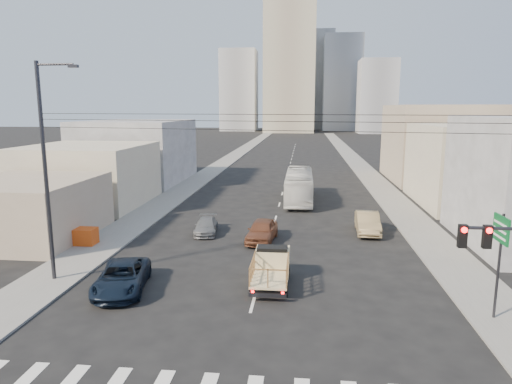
% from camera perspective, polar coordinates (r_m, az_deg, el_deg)
% --- Properties ---
extents(ground, '(420.00, 420.00, 0.00)m').
position_cam_1_polar(ground, '(21.48, -1.05, -16.03)').
color(ground, black).
rests_on(ground, ground).
extents(sidewalk_left, '(3.50, 180.00, 0.12)m').
position_cam_1_polar(sidewalk_left, '(90.70, -2.97, 4.38)').
color(sidewalk_left, slate).
rests_on(sidewalk_left, ground).
extents(sidewalk_right, '(3.50, 180.00, 0.12)m').
position_cam_1_polar(sidewalk_right, '(90.07, 12.00, 4.13)').
color(sidewalk_right, slate).
rests_on(sidewalk_right, ground).
extents(lane_dashes, '(0.15, 104.00, 0.01)m').
position_cam_1_polar(lane_dashes, '(72.75, 4.11, 2.84)').
color(lane_dashes, silver).
rests_on(lane_dashes, ground).
extents(flatbed_pickup, '(1.95, 4.41, 1.90)m').
position_cam_1_polar(flatbed_pickup, '(25.29, 1.92, -9.16)').
color(flatbed_pickup, beige).
rests_on(flatbed_pickup, ground).
extents(navy_pickup, '(3.35, 5.64, 1.47)m').
position_cam_1_polar(navy_pickup, '(25.63, -16.42, -10.19)').
color(navy_pickup, black).
rests_on(navy_pickup, ground).
extents(city_bus, '(2.76, 11.61, 3.23)m').
position_cam_1_polar(city_bus, '(47.83, 5.40, 0.80)').
color(city_bus, silver).
rests_on(city_bus, ground).
extents(sedan_brown, '(2.31, 4.83, 1.59)m').
position_cam_1_polar(sedan_brown, '(33.34, 0.75, -4.84)').
color(sedan_brown, brown).
rests_on(sedan_brown, ground).
extents(sedan_tan, '(1.89, 4.94, 1.61)m').
position_cam_1_polar(sedan_tan, '(36.58, 13.77, -3.75)').
color(sedan_tan, '#907B54').
rests_on(sedan_tan, ground).
extents(sedan_grey, '(2.11, 4.19, 1.17)m').
position_cam_1_polar(sedan_grey, '(35.63, -6.25, -4.25)').
color(sedan_grey, slate).
rests_on(sedan_grey, ground).
extents(green_sign, '(0.18, 1.60, 5.00)m').
position_cam_1_polar(green_sign, '(23.11, 28.22, -5.45)').
color(green_sign, '#2D2D33').
rests_on(green_sign, ground).
extents(streetlamp_left, '(2.36, 0.25, 12.00)m').
position_cam_1_polar(streetlamp_left, '(27.07, -24.67, 2.82)').
color(streetlamp_left, '#2D2D33').
rests_on(streetlamp_left, ground).
extents(overhead_wires, '(23.01, 5.02, 0.72)m').
position_cam_1_polar(overhead_wires, '(20.73, -0.62, 8.76)').
color(overhead_wires, black).
rests_on(overhead_wires, ground).
extents(crate_stack, '(1.80, 1.20, 1.14)m').
position_cam_1_polar(crate_stack, '(34.51, -20.79, -5.19)').
color(crate_stack, '#CE4813').
rests_on(crate_stack, sidewalk_left).
extents(bldg_right_mid, '(11.00, 14.00, 8.00)m').
position_cam_1_polar(bldg_right_mid, '(50.40, 25.87, 3.03)').
color(bldg_right_mid, '#BFB29A').
rests_on(bldg_right_mid, ground).
extents(bldg_right_far, '(12.00, 16.00, 10.00)m').
position_cam_1_polar(bldg_right_far, '(65.65, 21.69, 5.69)').
color(bldg_right_far, tan).
rests_on(bldg_right_far, ground).
extents(bldg_left_near, '(9.00, 10.00, 4.40)m').
position_cam_1_polar(bldg_left_near, '(37.90, -26.69, -1.92)').
color(bldg_left_near, tan).
rests_on(bldg_left_near, ground).
extents(bldg_left_mid, '(11.00, 12.00, 6.00)m').
position_cam_1_polar(bldg_left_mid, '(48.55, -20.19, 2.00)').
color(bldg_left_mid, '#BFB29A').
rests_on(bldg_left_mid, ground).
extents(bldg_left_far, '(12.00, 16.00, 8.00)m').
position_cam_1_polar(bldg_left_far, '(62.32, -14.61, 4.96)').
color(bldg_left_far, gray).
rests_on(bldg_left_far, ground).
extents(high_rise_tower, '(20.00, 20.00, 60.00)m').
position_cam_1_polar(high_rise_tower, '(190.29, 4.26, 16.55)').
color(high_rise_tower, tan).
rests_on(high_rise_tower, ground).
extents(midrise_ne, '(16.00, 16.00, 40.00)m').
position_cam_1_polar(midrise_ne, '(204.94, 10.69, 13.16)').
color(midrise_ne, '#94969C').
rests_on(midrise_ne, ground).
extents(midrise_nw, '(15.00, 15.00, 34.00)m').
position_cam_1_polar(midrise_nw, '(201.23, -2.12, 12.52)').
color(midrise_nw, '#94969C').
rests_on(midrise_nw, ground).
extents(midrise_back, '(18.00, 18.00, 44.00)m').
position_cam_1_polar(midrise_back, '(219.46, 7.18, 13.58)').
color(midrise_back, gray).
rests_on(midrise_back, ground).
extents(midrise_east, '(14.00, 14.00, 28.00)m').
position_cam_1_polar(midrise_east, '(186.19, 14.87, 11.44)').
color(midrise_east, '#94969C').
rests_on(midrise_east, ground).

